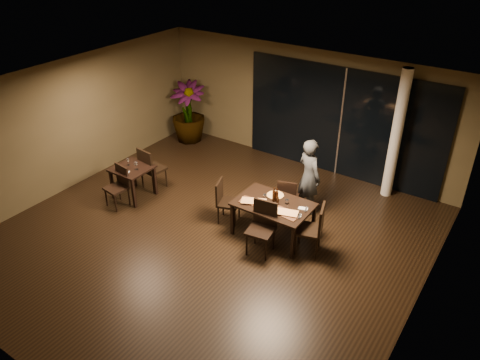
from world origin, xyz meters
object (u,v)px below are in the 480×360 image
Objects in this scene: chair_side_far at (150,167)px; chair_side_near at (119,184)px; diner at (309,176)px; chair_main_left at (225,199)px; bottle_c at (277,195)px; chair_main_near at (263,224)px; potted_plant at (188,112)px; bottle_b at (278,200)px; side_table at (132,173)px; chair_main_right at (314,227)px; chair_main_far at (287,196)px; bottle_a at (274,194)px; main_table at (273,207)px.

chair_side_near is (-0.09, -0.89, -0.06)m from chair_side_far.
diner reaches higher than chair_side_near.
bottle_c is at bearing -97.12° from chair_main_left.
chair_main_near reaches higher than chair_main_left.
chair_side_near is 0.55× the size of potted_plant.
chair_side_far is 3.70m from diner.
chair_main_left is 3.84× the size of bottle_b.
bottle_b reaches higher than side_table.
chair_main_right reaches higher than chair_side_far.
diner is (0.27, 0.43, 0.36)m from chair_main_far.
bottle_a reaches higher than chair_main_right.
bottle_a reaches higher than chair_side_far.
bottle_c is at bearing -170.51° from chair_side_far.
chair_main_far is 0.88m from bottle_b.
side_table is at bearing 48.99° from diner.
chair_main_right reaches higher than bottle_b.
main_table is 5.20× the size of bottle_c.
chair_main_right is 1.02m from bottle_a.
chair_main_left is 3.08× the size of bottle_a.
side_table is 3.53m from bottle_b.
side_table is at bearing 80.05° from chair_main_left.
chair_side_far is at bearing 91.90° from chair_side_near.
chair_main_right is 4.24m from chair_side_far.
bottle_b is 0.85× the size of bottle_c.
chair_main_near is 4.25× the size of bottle_b.
bottle_c is at bearing 36.83° from bottle_a.
potted_plant is at bearing 112.38° from chair_side_near.
potted_plant is 4.98m from bottle_c.
chair_side_far reaches higher than bottle_b.
diner is at bearing 79.38° from bottle_a.
main_table is 1.43× the size of chair_main_near.
chair_main_near is 0.61× the size of potted_plant.
chair_main_far is 0.52× the size of potted_plant.
bottle_a is 0.16m from bottle_b.
bottle_a is at bearing -98.37° from chair_main_left.
diner is at bearing -63.06° from chair_main_left.
chair_main_near is at bearing -78.91° from bottle_a.
side_table is 0.76× the size of chair_main_right.
bottle_a is at bearing 79.23° from chair_main_far.
chair_main_far is 0.85× the size of chair_main_right.
chair_main_near is 3.51m from chair_side_near.
chair_main_left is (-1.18, 0.41, -0.06)m from chair_main_near.
potted_plant is (-5.23, 2.65, 0.27)m from chair_main_right.
chair_main_near is 3.43m from chair_side_far.
chair_side_near reaches higher than side_table.
chair_side_far is at bearing -107.36° from chair_main_right.
diner is (1.27, 1.32, 0.33)m from chair_main_left.
chair_side_far is 0.90m from chair_side_near.
chair_main_right is 3.64× the size of bottle_c.
bottle_b is at bearing 109.78° from diner.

